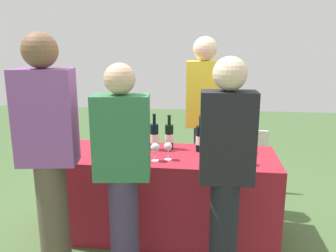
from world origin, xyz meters
TOP-DOWN VIEW (x-y plane):
  - ground_plane at (0.00, 0.00)m, footprint 12.00×12.00m
  - tasting_table at (0.00, 0.00)m, footprint 1.86×0.70m
  - wine_bottle_0 at (-0.36, 0.17)m, footprint 0.07×0.07m
  - wine_bottle_1 at (-0.14, 0.12)m, footprint 0.07×0.07m
  - wine_bottle_2 at (-0.01, 0.16)m, footprint 0.08×0.08m
  - wine_bottle_3 at (0.27, 0.12)m, footprint 0.08×0.08m
  - wine_bottle_4 at (0.38, 0.18)m, footprint 0.08×0.08m
  - wine_bottle_5 at (0.58, 0.14)m, footprint 0.07×0.07m
  - wine_glass_0 at (-0.40, -0.18)m, footprint 0.07×0.07m
  - wine_glass_1 at (-0.08, -0.19)m, footprint 0.07×0.07m
  - wine_glass_2 at (0.02, -0.14)m, footprint 0.07×0.07m
  - wine_glass_3 at (0.42, -0.07)m, footprint 0.07×0.07m
  - wine_glass_4 at (0.65, -0.18)m, footprint 0.08×0.08m
  - server_pouring at (0.29, 0.57)m, footprint 0.35×0.23m
  - guest_0 at (-0.74, -0.68)m, footprint 0.42×0.27m
  - guest_1 at (-0.24, -0.63)m, footprint 0.40×0.26m
  - guest_2 at (0.46, -0.67)m, footprint 0.36×0.21m
  - menu_board at (0.69, 1.05)m, footprint 0.62×0.04m

SIDE VIEW (x-z plane):
  - ground_plane at x=0.00m, z-range 0.00..0.00m
  - menu_board at x=0.69m, z-range 0.00..0.71m
  - tasting_table at x=0.00m, z-range 0.00..0.74m
  - wine_glass_4 at x=0.65m, z-range 0.77..0.90m
  - guest_1 at x=-0.24m, z-range 0.06..1.61m
  - wine_glass_0 at x=-0.40m, z-range 0.77..0.91m
  - wine_glass_3 at x=0.42m, z-range 0.77..0.91m
  - wine_bottle_4 at x=0.38m, z-range 0.69..0.99m
  - wine_glass_2 at x=0.02m, z-range 0.77..0.92m
  - wine_glass_1 at x=-0.08m, z-range 0.77..0.92m
  - wine_bottle_2 at x=-0.01m, z-range 0.70..1.01m
  - wine_bottle_3 at x=0.27m, z-range 0.70..1.02m
  - wine_bottle_0 at x=-0.36m, z-range 0.69..1.02m
  - wine_bottle_5 at x=0.58m, z-range 0.69..1.02m
  - wine_bottle_1 at x=-0.14m, z-range 0.70..1.02m
  - guest_2 at x=0.46m, z-range 0.08..1.68m
  - guest_0 at x=-0.74m, z-range 0.09..1.83m
  - server_pouring at x=0.29m, z-range 0.11..1.84m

